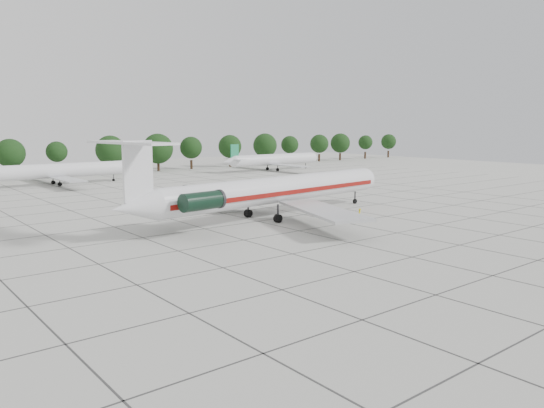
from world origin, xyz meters
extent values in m
plane|color=beige|center=(0.00, 0.00, 0.00)|extent=(260.00, 260.00, 0.00)
cube|color=#383838|center=(0.00, 15.00, 0.01)|extent=(170.00, 170.00, 0.02)
cylinder|color=silver|center=(4.32, 8.81, 3.75)|extent=(38.76, 7.86, 3.54)
sphere|color=silver|center=(23.50, 10.98, 3.75)|extent=(3.54, 3.54, 3.54)
cone|color=silver|center=(-17.52, 6.34, 3.75)|extent=(5.73, 4.12, 3.54)
cube|color=maroon|center=(4.12, 10.59, 3.49)|extent=(37.30, 4.29, 0.59)
cube|color=maroon|center=(4.53, 7.03, 3.49)|extent=(37.30, 4.29, 0.59)
cube|color=#B7BABC|center=(0.57, 18.10, 2.31)|extent=(12.60, 16.29, 0.32)
cube|color=#B7BABC|center=(2.75, -1.08, 2.31)|extent=(9.79, 16.82, 0.32)
cube|color=black|center=(-11.40, 9.46, 4.07)|extent=(2.50, 1.65, 0.27)
cylinder|color=black|center=(-11.48, 10.20, 4.07)|extent=(5.34, 2.60, 2.04)
cube|color=black|center=(-10.85, 4.66, 4.07)|extent=(2.50, 1.65, 0.27)
cylinder|color=black|center=(-10.77, 3.92, 4.07)|extent=(5.34, 2.60, 2.04)
cube|color=silver|center=(-16.99, 6.40, 7.51)|extent=(3.44, 0.68, 6.43)
cube|color=silver|center=(-17.73, 6.31, 10.51)|extent=(4.65, 13.15, 0.24)
cylinder|color=black|center=(21.37, 10.74, 1.02)|extent=(0.24, 0.24, 2.04)
cylinder|color=black|center=(21.37, 10.74, 0.38)|extent=(0.78, 0.38, 0.75)
cylinder|color=black|center=(0.81, 11.22, 1.39)|extent=(0.28, 0.28, 1.93)
cylinder|color=black|center=(0.81, 11.22, 0.54)|extent=(1.14, 0.76, 1.07)
cylinder|color=black|center=(1.44, 5.68, 1.39)|extent=(0.28, 0.28, 1.93)
cylinder|color=black|center=(1.44, 5.68, 0.54)|extent=(1.14, 0.76, 1.07)
imported|color=gold|center=(10.21, -0.21, 0.84)|extent=(0.73, 0.68, 1.68)
cylinder|color=silver|center=(-6.35, 66.93, 3.00)|extent=(27.20, 3.00, 3.00)
cube|color=#B7BABC|center=(-7.35, 66.93, 1.80)|extent=(3.50, 27.20, 0.25)
cylinder|color=black|center=(-7.35, 69.13, 0.40)|extent=(0.80, 0.45, 0.80)
cylinder|color=black|center=(-7.35, 64.73, 0.40)|extent=(0.80, 0.45, 0.80)
cylinder|color=silver|center=(50.55, 66.53, 3.00)|extent=(27.20, 3.00, 3.00)
cube|color=#B7BABC|center=(49.55, 66.53, 1.80)|extent=(3.50, 27.20, 0.25)
cube|color=#1D8355|center=(37.11, 66.53, 5.60)|extent=(2.40, 0.25, 3.60)
cylinder|color=black|center=(49.55, 68.73, 0.40)|extent=(0.80, 0.45, 0.80)
cylinder|color=black|center=(49.55, 64.33, 0.40)|extent=(0.80, 0.45, 0.80)
cylinder|color=#332114|center=(-11.69, 85.00, 1.25)|extent=(0.70, 0.70, 2.50)
sphere|color=black|center=(-11.69, 85.00, 6.00)|extent=(6.50, 6.50, 6.50)
cylinder|color=#332114|center=(-1.50, 85.00, 1.25)|extent=(0.70, 0.70, 2.50)
sphere|color=black|center=(-1.50, 85.00, 6.00)|extent=(4.93, 4.93, 4.93)
cylinder|color=#332114|center=(11.69, 85.00, 1.25)|extent=(0.70, 0.70, 2.50)
sphere|color=black|center=(11.69, 85.00, 6.00)|extent=(7.40, 7.40, 7.40)
cylinder|color=#332114|center=(24.88, 85.00, 1.25)|extent=(0.70, 0.70, 2.50)
sphere|color=black|center=(24.88, 85.00, 6.00)|extent=(8.08, 8.08, 8.08)
cylinder|color=#332114|center=(35.07, 85.00, 1.25)|extent=(0.70, 0.70, 2.50)
sphere|color=black|center=(35.07, 85.00, 6.00)|extent=(6.17, 6.17, 6.17)
cylinder|color=#332114|center=(48.26, 85.00, 1.25)|extent=(0.70, 0.70, 2.50)
sphere|color=black|center=(48.26, 85.00, 6.00)|extent=(6.82, 6.82, 6.82)
cylinder|color=#332114|center=(61.45, 85.00, 1.25)|extent=(0.70, 0.70, 2.50)
sphere|color=black|center=(61.45, 85.00, 6.00)|extent=(7.44, 7.44, 7.44)
cylinder|color=#332114|center=(71.64, 85.00, 1.25)|extent=(0.70, 0.70, 2.50)
sphere|color=black|center=(71.64, 85.00, 6.00)|extent=(5.66, 5.66, 5.66)
cylinder|color=#332114|center=(84.83, 85.00, 1.25)|extent=(0.70, 0.70, 2.50)
sphere|color=black|center=(84.83, 85.00, 6.00)|extent=(6.25, 6.25, 6.25)
cylinder|color=#332114|center=(95.02, 85.00, 1.25)|extent=(0.70, 0.70, 2.50)
sphere|color=black|center=(95.02, 85.00, 6.00)|extent=(6.79, 6.79, 6.79)
cylinder|color=#332114|center=(108.21, 85.00, 1.25)|extent=(0.70, 0.70, 2.50)
sphere|color=black|center=(108.21, 85.00, 6.00)|extent=(5.16, 5.16, 5.16)
cylinder|color=#332114|center=(121.40, 85.00, 1.25)|extent=(0.70, 0.70, 2.50)
sphere|color=black|center=(121.40, 85.00, 6.00)|extent=(5.68, 5.68, 5.68)
camera|label=1|loc=(-40.73, -45.57, 12.33)|focal=35.00mm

